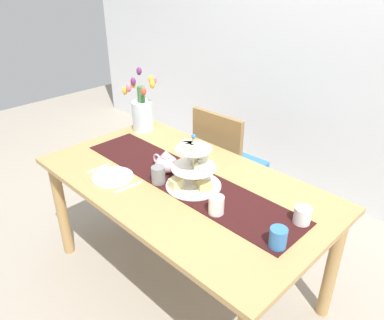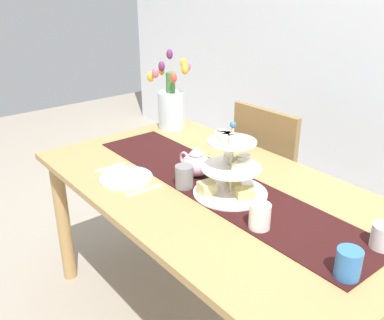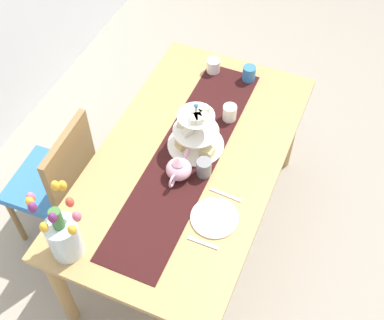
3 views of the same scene
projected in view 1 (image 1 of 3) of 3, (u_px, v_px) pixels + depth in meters
The scene contains 15 objects.
ground_plane at pixel (184, 278), 2.42m from camera, with size 8.00×8.00×0.00m, color gray.
room_wall_rear at pixel (333, 40), 2.78m from camera, with size 6.00×0.08×2.60m, color silver.
dining_table at pixel (182, 196), 2.12m from camera, with size 1.66×0.92×0.74m.
chair_left at pixel (226, 161), 2.77m from camera, with size 0.44×0.44×0.91m.
table_runner at pixel (184, 179), 2.08m from camera, with size 1.44×0.32×0.00m, color black.
tiered_cake_stand at pixel (193, 170), 1.97m from camera, with size 0.30×0.30×0.30m.
teapot at pixel (166, 163), 2.12m from camera, with size 0.24×0.13×0.14m.
tulip_vase at pixel (142, 111), 2.63m from camera, with size 0.22×0.25×0.44m.
cream_jug at pixel (302, 215), 1.71m from camera, with size 0.08×0.08×0.09m, color white.
dinner_plate_left at pixel (113, 177), 2.09m from camera, with size 0.23×0.23×0.01m, color white.
fork_left at pixel (99, 168), 2.18m from camera, with size 0.02×0.15×0.01m, color silver.
knife_left at pixel (128, 187), 2.00m from camera, with size 0.01×0.17×0.01m, color silver.
mug_grey at pixel (158, 175), 2.02m from camera, with size 0.08×0.08×0.10m, color slate.
mug_white_text at pixel (216, 205), 1.78m from camera, with size 0.08×0.08×0.10m, color white.
mug_orange at pixel (278, 238), 1.57m from camera, with size 0.08×0.08×0.10m, color #3370B7.
Camera 1 is at (1.29, -1.21, 1.82)m, focal length 34.92 mm.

